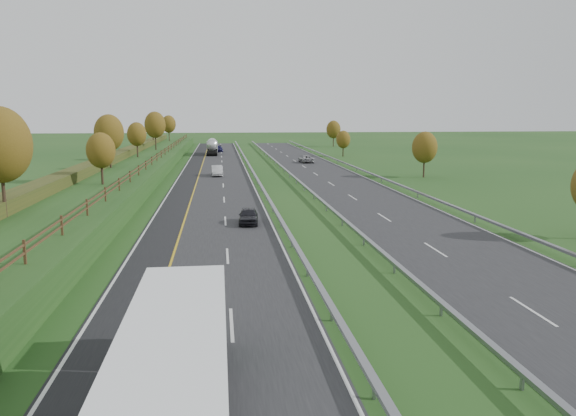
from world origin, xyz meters
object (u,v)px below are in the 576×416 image
Objects in this scene: car_small_far at (218,149)px; box_lorry at (175,394)px; car_silver_mid at (217,171)px; car_oncoming at (306,159)px; road_tanker at (212,146)px; car_dark_near at (248,216)px.

box_lorry is at bearing -92.16° from car_small_far.
car_silver_mid reaches higher than car_oncoming.
box_lorry is at bearing -89.78° from road_tanker.
car_dark_near is at bearing -87.20° from road_tanker.
box_lorry reaches higher than road_tanker.
box_lorry is 4.18× the size of car_dark_near.
car_oncoming is (17.15, 90.13, -1.62)m from box_lorry.
box_lorry is 113.28m from road_tanker.
car_dark_near is at bearing 83.96° from box_lorry.
road_tanker is 80.41m from car_dark_near.
car_silver_mid is at bearing -88.41° from road_tanker.
car_dark_near is 88.99m from car_small_far.
car_oncoming is (16.39, 20.31, -0.08)m from car_silver_mid.
car_silver_mid is at bearing 89.37° from box_lorry.
car_silver_mid is 26.10m from car_oncoming.
road_tanker reaches higher than car_oncoming.
car_silver_mid reaches higher than car_small_far.
car_oncoming is at bearing 49.18° from car_silver_mid.
car_oncoming reaches higher than car_dark_near.
road_tanker is at bearing 89.66° from car_silver_mid.
car_silver_mid is (-2.72, 36.85, 0.09)m from car_dark_near.
car_dark_near is 0.85× the size of car_silver_mid.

